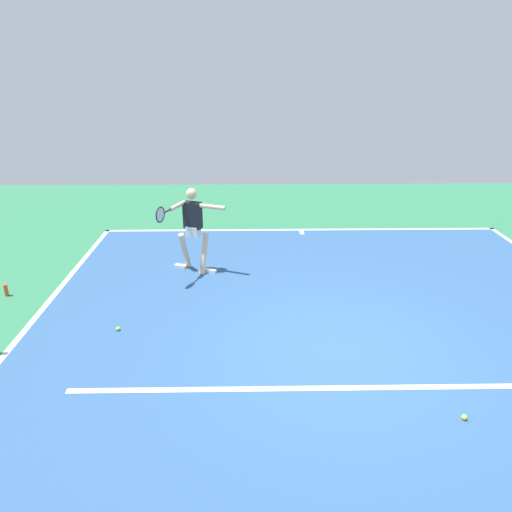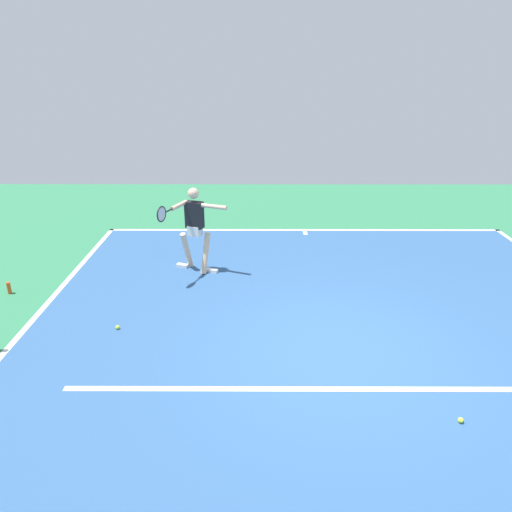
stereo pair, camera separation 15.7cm
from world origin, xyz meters
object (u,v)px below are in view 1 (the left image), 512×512
(tennis_player, at_px, (192,225))
(water_bottle, at_px, (6,290))
(tennis_ball_near_service_line, at_px, (464,417))
(tennis_ball_by_baseline, at_px, (118,329))

(tennis_player, height_order, water_bottle, tennis_player)
(tennis_ball_near_service_line, bearing_deg, tennis_player, -50.94)
(tennis_ball_near_service_line, height_order, water_bottle, water_bottle)
(tennis_ball_by_baseline, xyz_separation_m, water_bottle, (2.30, -1.26, 0.08))
(tennis_player, distance_m, water_bottle, 3.54)
(tennis_ball_by_baseline, relative_size, water_bottle, 0.30)
(tennis_ball_by_baseline, bearing_deg, tennis_player, -112.57)
(tennis_player, xyz_separation_m, water_bottle, (3.27, 1.06, -0.86))
(tennis_player, relative_size, tennis_ball_by_baseline, 25.91)
(tennis_player, xyz_separation_m, tennis_ball_near_service_line, (-3.61, 4.44, -0.94))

